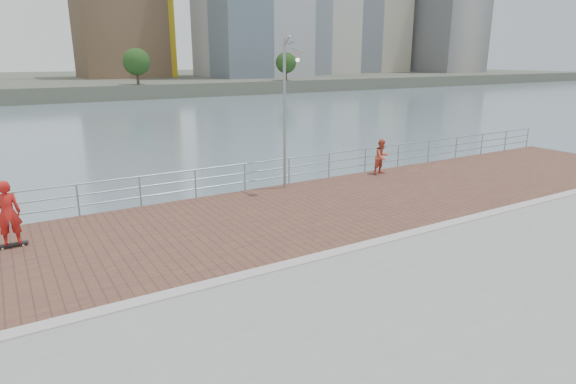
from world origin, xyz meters
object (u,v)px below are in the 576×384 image
skateboarder (7,213)px  bystander (382,157)px  street_lamp (290,88)px  guardrail (221,177)px

skateboarder → bystander: size_ratio=1.16×
bystander → street_lamp: bearing=176.8°
skateboarder → bystander: 14.79m
street_lamp → bystander: bearing=2.5°
guardrail → skateboarder: (-7.18, -1.98, 0.33)m
skateboarder → bystander: skateboarder is taller
guardrail → skateboarder: size_ratio=21.28×
guardrail → bystander: bearing=-5.2°
guardrail → bystander: (7.56, -0.69, 0.12)m
guardrail → skateboarder: bearing=-164.6°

